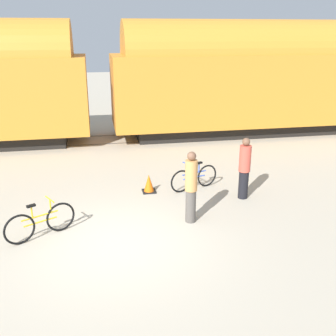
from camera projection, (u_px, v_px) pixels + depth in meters
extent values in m
plane|color=#B2A893|center=(116.00, 243.00, 8.97)|extent=(80.00, 80.00, 0.00)
cube|color=black|center=(247.00, 127.00, 18.56)|extent=(10.47, 2.27, 0.55)
cube|color=#C67F28|center=(249.00, 89.00, 17.96)|extent=(12.46, 3.03, 3.07)
cylinder|color=#C67F28|center=(252.00, 54.00, 17.45)|extent=(11.47, 2.88, 2.88)
cube|color=#4C4238|center=(103.00, 144.00, 16.78)|extent=(37.98, 0.07, 0.01)
cube|color=#4C4238|center=(102.00, 136.00, 18.12)|extent=(37.98, 0.07, 0.01)
torus|color=black|center=(61.00, 217.00, 9.40)|extent=(0.66, 0.39, 0.72)
torus|color=black|center=(19.00, 230.00, 8.80)|extent=(0.66, 0.39, 0.72)
cylinder|color=gold|center=(40.00, 216.00, 9.04)|extent=(0.78, 0.45, 0.04)
cylinder|color=gold|center=(41.00, 222.00, 9.09)|extent=(0.71, 0.42, 0.04)
cylinder|color=gold|center=(32.00, 212.00, 8.89)|extent=(0.04, 0.04, 0.30)
cube|color=black|center=(31.00, 206.00, 8.84)|extent=(0.21, 0.17, 0.05)
cylinder|color=gold|center=(50.00, 206.00, 9.15)|extent=(0.04, 0.04, 0.34)
cylinder|color=gold|center=(50.00, 199.00, 9.10)|extent=(0.25, 0.42, 0.03)
torus|color=black|center=(181.00, 181.00, 11.68)|extent=(0.67, 0.28, 0.69)
torus|color=black|center=(207.00, 176.00, 12.13)|extent=(0.67, 0.28, 0.69)
cylinder|color=#3351B7|center=(194.00, 173.00, 11.85)|extent=(0.81, 0.32, 0.04)
cylinder|color=#3351B7|center=(194.00, 177.00, 11.89)|extent=(0.73, 0.29, 0.04)
cylinder|color=#3351B7|center=(199.00, 167.00, 11.88)|extent=(0.04, 0.04, 0.29)
cube|color=black|center=(199.00, 163.00, 11.83)|extent=(0.22, 0.14, 0.05)
cylinder|color=#3351B7|center=(187.00, 169.00, 11.67)|extent=(0.04, 0.04, 0.32)
cylinder|color=#3351B7|center=(187.00, 164.00, 11.61)|extent=(0.19, 0.44, 0.03)
cylinder|color=#514C47|center=(191.00, 206.00, 9.84)|extent=(0.26, 0.26, 0.85)
cylinder|color=tan|center=(191.00, 176.00, 9.57)|extent=(0.30, 0.30, 0.78)
sphere|color=brown|center=(192.00, 156.00, 9.40)|extent=(0.22, 0.22, 0.22)
cylinder|color=black|center=(243.00, 185.00, 11.26)|extent=(0.28, 0.28, 0.82)
cylinder|color=#CC4C3D|center=(245.00, 159.00, 11.00)|extent=(0.33, 0.33, 0.75)
sphere|color=brown|center=(246.00, 142.00, 10.84)|extent=(0.22, 0.22, 0.22)
cube|color=black|center=(149.00, 191.00, 11.81)|extent=(0.40, 0.40, 0.03)
cone|color=orange|center=(149.00, 183.00, 11.73)|extent=(0.32, 0.32, 0.55)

